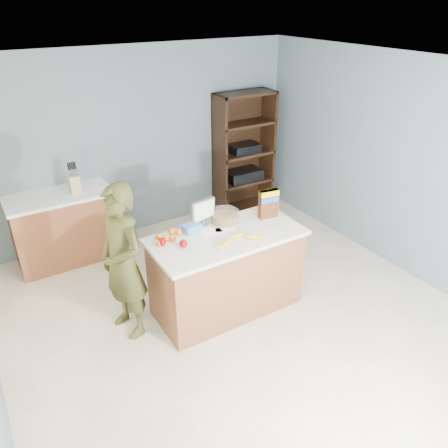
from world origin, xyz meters
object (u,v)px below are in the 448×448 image
counter_peninsula (226,275)px  shelving_unit (242,155)px  person (123,263)px  cereal_box (269,202)px  tv (203,211)px

counter_peninsula → shelving_unit: 2.61m
person → cereal_box: person is taller
person → tv: person is taller
counter_peninsula → person: (-1.01, 0.22, 0.38)m
person → cereal_box: 1.63m
shelving_unit → person: bearing=-144.5°
person → tv: 0.96m
tv → cereal_box: (0.68, -0.20, 0.02)m
person → tv: size_ratio=5.61×
person → cereal_box: (1.60, -0.12, 0.29)m
person → cereal_box: bearing=71.6°
tv → cereal_box: 0.71m
shelving_unit → person: 3.15m
shelving_unit → tv: size_ratio=6.38×
shelving_unit → cereal_box: size_ratio=5.77×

